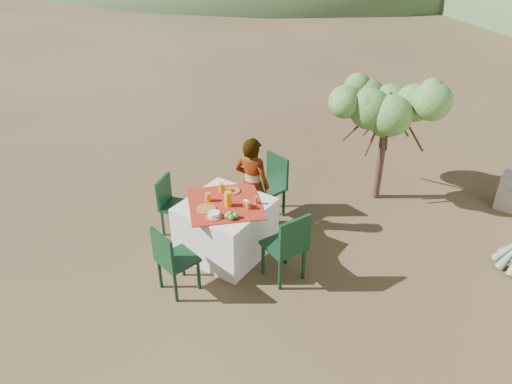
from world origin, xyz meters
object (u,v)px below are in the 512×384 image
(table, at_px, (226,227))
(chair_left, at_px, (172,202))
(chair_near, at_px, (172,258))
(shrub_tree, at_px, (392,114))
(chair_right, at_px, (288,245))
(juice_pitcher, at_px, (228,199))
(chair_far, at_px, (271,183))
(person, at_px, (252,185))

(table, xyz_separation_m, chair_left, (-0.92, -0.04, 0.09))
(chair_near, xyz_separation_m, shrub_tree, (1.22, 3.51, 0.91))
(chair_right, height_order, juice_pitcher, chair_right)
(chair_far, height_order, chair_near, chair_far)
(chair_right, height_order, person, person)
(chair_left, distance_m, juice_pitcher, 1.07)
(chair_far, bearing_deg, shrub_tree, 64.73)
(chair_right, distance_m, person, 1.24)
(chair_right, xyz_separation_m, person, (-1.01, 0.70, 0.17))
(chair_near, distance_m, shrub_tree, 3.83)
(shrub_tree, xyz_separation_m, juice_pitcher, (-1.11, -2.54, -0.55))
(table, distance_m, chair_near, 1.00)
(chair_far, distance_m, person, 0.50)
(chair_far, relative_size, chair_near, 1.05)
(juice_pitcher, bearing_deg, chair_near, -96.35)
(shrub_tree, bearing_deg, juice_pitcher, -113.67)
(chair_far, bearing_deg, person, -77.97)
(table, height_order, person, person)
(chair_near, height_order, juice_pitcher, juice_pitcher)
(person, height_order, shrub_tree, shrub_tree)
(person, xyz_separation_m, shrub_tree, (1.21, 1.86, 0.70))
(chair_left, height_order, shrub_tree, shrub_tree)
(chair_near, relative_size, chair_left, 1.06)
(table, relative_size, chair_near, 1.45)
(shrub_tree, bearing_deg, chair_left, -129.47)
(table, relative_size, person, 0.92)
(table, relative_size, shrub_tree, 0.73)
(table, xyz_separation_m, chair_right, (0.98, -0.04, 0.16))
(chair_far, xyz_separation_m, shrub_tree, (1.19, 1.40, 0.89))
(chair_far, distance_m, chair_left, 1.48)
(juice_pitcher, bearing_deg, chair_far, 93.75)
(person, distance_m, juice_pitcher, 0.70)
(shrub_tree, bearing_deg, table, -115.20)
(chair_right, bearing_deg, juice_pitcher, -69.71)
(table, xyz_separation_m, person, (-0.03, 0.66, 0.33))
(chair_left, height_order, person, person)
(chair_right, bearing_deg, chair_far, -117.87)
(chair_near, xyz_separation_m, chair_right, (1.02, 0.95, 0.04))
(chair_left, bearing_deg, chair_far, -55.19)
(table, bearing_deg, chair_near, -92.07)
(chair_far, relative_size, person, 0.66)
(table, bearing_deg, juice_pitcher, -15.21)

